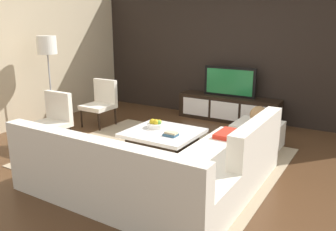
{
  "coord_description": "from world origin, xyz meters",
  "views": [
    {
      "loc": [
        2.45,
        -3.93,
        1.89
      ],
      "look_at": [
        -0.17,
        0.35,
        0.55
      ],
      "focal_mm": 36.64,
      "sensor_mm": 36.0,
      "label": 1
    }
  ],
  "objects_px": {
    "accent_chair_far": "(101,100)",
    "coffee_table": "(163,143)",
    "fruit_bowl": "(156,124)",
    "television": "(229,82)",
    "decorative_ball": "(259,115)",
    "sectional_couch": "(162,170)",
    "ottoman": "(257,135)",
    "book_stack": "(171,134)",
    "accent_chair_near": "(53,117)",
    "media_console": "(228,109)",
    "floor_lamp": "(47,50)"
  },
  "relations": [
    {
      "from": "floor_lamp",
      "to": "ottoman",
      "type": "distance_m",
      "value": 3.92
    },
    {
      "from": "accent_chair_near",
      "to": "accent_chair_far",
      "type": "distance_m",
      "value": 1.34
    },
    {
      "from": "book_stack",
      "to": "accent_chair_far",
      "type": "bearing_deg",
      "value": 157.1
    },
    {
      "from": "accent_chair_far",
      "to": "coffee_table",
      "type": "bearing_deg",
      "value": -31.09
    },
    {
      "from": "ottoman",
      "to": "coffee_table",
      "type": "bearing_deg",
      "value": -135.41
    },
    {
      "from": "accent_chair_near",
      "to": "fruit_bowl",
      "type": "distance_m",
      "value": 1.63
    },
    {
      "from": "television",
      "to": "book_stack",
      "type": "distance_m",
      "value": 2.46
    },
    {
      "from": "coffee_table",
      "to": "floor_lamp",
      "type": "bearing_deg",
      "value": 176.89
    },
    {
      "from": "coffee_table",
      "to": "accent_chair_far",
      "type": "relative_size",
      "value": 1.17
    },
    {
      "from": "media_console",
      "to": "fruit_bowl",
      "type": "relative_size",
      "value": 7.26
    },
    {
      "from": "coffee_table",
      "to": "accent_chair_near",
      "type": "distance_m",
      "value": 1.78
    },
    {
      "from": "television",
      "to": "decorative_ball",
      "type": "xyz_separation_m",
      "value": [
        0.98,
        -1.23,
        -0.26
      ]
    },
    {
      "from": "floor_lamp",
      "to": "fruit_bowl",
      "type": "relative_size",
      "value": 6.04
    },
    {
      "from": "coffee_table",
      "to": "media_console",
      "type": "bearing_deg",
      "value": 87.51
    },
    {
      "from": "coffee_table",
      "to": "accent_chair_far",
      "type": "bearing_deg",
      "value": 158.11
    },
    {
      "from": "media_console",
      "to": "television",
      "type": "xyz_separation_m",
      "value": [
        -0.0,
        0.0,
        0.54
      ]
    },
    {
      "from": "television",
      "to": "sectional_couch",
      "type": "xyz_separation_m",
      "value": [
        0.52,
        -3.29,
        -0.51
      ]
    },
    {
      "from": "sectional_couch",
      "to": "accent_chair_far",
      "type": "relative_size",
      "value": 2.87
    },
    {
      "from": "television",
      "to": "media_console",
      "type": "bearing_deg",
      "value": -90.0
    },
    {
      "from": "sectional_couch",
      "to": "accent_chair_far",
      "type": "xyz_separation_m",
      "value": [
        -2.48,
        1.74,
        0.2
      ]
    },
    {
      "from": "sectional_couch",
      "to": "book_stack",
      "type": "bearing_deg",
      "value": 115.14
    },
    {
      "from": "fruit_bowl",
      "to": "book_stack",
      "type": "distance_m",
      "value": 0.45
    },
    {
      "from": "accent_chair_far",
      "to": "book_stack",
      "type": "bearing_deg",
      "value": -32.09
    },
    {
      "from": "television",
      "to": "sectional_couch",
      "type": "height_order",
      "value": "television"
    },
    {
      "from": "television",
      "to": "accent_chair_far",
      "type": "bearing_deg",
      "value": -141.7
    },
    {
      "from": "fruit_bowl",
      "to": "book_stack",
      "type": "bearing_deg",
      "value": -29.49
    },
    {
      "from": "floor_lamp",
      "to": "accent_chair_far",
      "type": "bearing_deg",
      "value": 42.56
    },
    {
      "from": "television",
      "to": "decorative_ball",
      "type": "relative_size",
      "value": 3.87
    },
    {
      "from": "television",
      "to": "accent_chair_near",
      "type": "xyz_separation_m",
      "value": [
        -1.77,
        -2.87,
        -0.31
      ]
    },
    {
      "from": "media_console",
      "to": "decorative_ball",
      "type": "relative_size",
      "value": 7.46
    },
    {
      "from": "coffee_table",
      "to": "ottoman",
      "type": "height_order",
      "value": "ottoman"
    },
    {
      "from": "media_console",
      "to": "book_stack",
      "type": "relative_size",
      "value": 10.87
    },
    {
      "from": "floor_lamp",
      "to": "fruit_bowl",
      "type": "height_order",
      "value": "floor_lamp"
    },
    {
      "from": "coffee_table",
      "to": "fruit_bowl",
      "type": "xyz_separation_m",
      "value": [
        -0.18,
        0.09,
        0.23
      ]
    },
    {
      "from": "coffee_table",
      "to": "fruit_bowl",
      "type": "relative_size",
      "value": 3.65
    },
    {
      "from": "coffee_table",
      "to": "decorative_ball",
      "type": "xyz_separation_m",
      "value": [
        1.08,
        1.06,
        0.33
      ]
    },
    {
      "from": "accent_chair_far",
      "to": "decorative_ball",
      "type": "distance_m",
      "value": 2.96
    },
    {
      "from": "sectional_couch",
      "to": "fruit_bowl",
      "type": "distance_m",
      "value": 1.36
    },
    {
      "from": "coffee_table",
      "to": "accent_chair_far",
      "type": "distance_m",
      "value": 2.03
    },
    {
      "from": "book_stack",
      "to": "floor_lamp",
      "type": "bearing_deg",
      "value": 174.47
    },
    {
      "from": "ottoman",
      "to": "book_stack",
      "type": "distance_m",
      "value": 1.49
    },
    {
      "from": "decorative_ball",
      "to": "television",
      "type": "bearing_deg",
      "value": 128.47
    },
    {
      "from": "floor_lamp",
      "to": "book_stack",
      "type": "height_order",
      "value": "floor_lamp"
    },
    {
      "from": "sectional_couch",
      "to": "accent_chair_near",
      "type": "height_order",
      "value": "accent_chair_near"
    },
    {
      "from": "television",
      "to": "accent_chair_far",
      "type": "height_order",
      "value": "television"
    },
    {
      "from": "fruit_bowl",
      "to": "floor_lamp",
      "type": "bearing_deg",
      "value": 178.95
    },
    {
      "from": "television",
      "to": "book_stack",
      "type": "bearing_deg",
      "value": -87.35
    },
    {
      "from": "ottoman",
      "to": "sectional_couch",
      "type": "bearing_deg",
      "value": -102.58
    },
    {
      "from": "television",
      "to": "decorative_ball",
      "type": "distance_m",
      "value": 1.6
    },
    {
      "from": "floor_lamp",
      "to": "accent_chair_near",
      "type": "bearing_deg",
      "value": -39.54
    }
  ]
}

